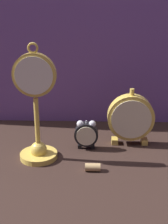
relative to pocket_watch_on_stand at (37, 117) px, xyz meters
name	(u,v)px	position (x,y,z in m)	size (l,w,h in m)	color
ground_plane	(83,162)	(0.13, -0.02, -0.13)	(4.00, 4.00, 0.00)	black
fabric_backdrop_drape	(86,14)	(0.13, 0.30, 0.26)	(1.44, 0.01, 0.79)	#6B478E
pocket_watch_on_stand	(37,117)	(0.00, 0.00, 0.00)	(0.12, 0.11, 0.34)	gold
alarm_clock_twin_bell	(86,133)	(0.14, 0.07, -0.08)	(0.07, 0.03, 0.09)	black
mantel_clock_silver	(131,118)	(0.28, 0.10, -0.04)	(0.15, 0.04, 0.19)	gold
wine_cork	(93,167)	(0.16, -0.07, -0.12)	(0.02, 0.02, 0.04)	tan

